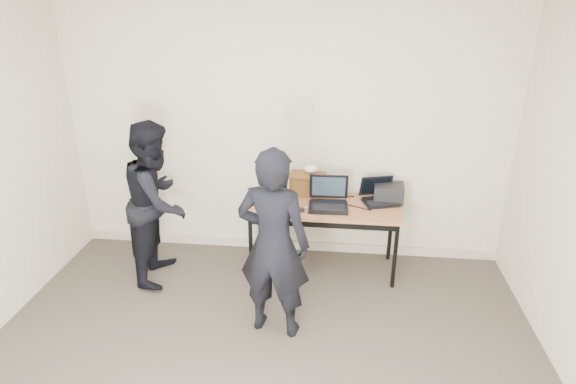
# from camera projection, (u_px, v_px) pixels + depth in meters

# --- Properties ---
(room) EXTENTS (4.60, 4.60, 2.80)m
(room) POSITION_uv_depth(u_px,v_px,m) (241.00, 235.00, 2.78)
(room) COLOR #443D33
(room) RESTS_ON ground
(desk) EXTENTS (1.50, 0.66, 0.72)m
(desk) POSITION_uv_depth(u_px,v_px,m) (324.00, 211.00, 4.71)
(desk) COLOR #925C37
(desk) RESTS_ON ground
(laptop_beige) EXTENTS (0.30, 0.30, 0.22)m
(laptop_beige) POSITION_uv_depth(u_px,v_px,m) (276.00, 199.00, 4.72)
(laptop_beige) COLOR beige
(laptop_beige) RESTS_ON desk
(laptop_center) EXTENTS (0.38, 0.37, 0.29)m
(laptop_center) POSITION_uv_depth(u_px,v_px,m) (328.00, 200.00, 4.64)
(laptop_center) COLOR black
(laptop_center) RESTS_ON desk
(laptop_right) EXTENTS (0.40, 0.39, 0.24)m
(laptop_right) POSITION_uv_depth(u_px,v_px,m) (379.00, 196.00, 4.75)
(laptop_right) COLOR black
(laptop_right) RESTS_ON desk
(leather_satchel) EXTENTS (0.38, 0.22, 0.25)m
(leather_satchel) POSITION_uv_depth(u_px,v_px,m) (308.00, 184.00, 4.86)
(leather_satchel) COLOR brown
(leather_satchel) RESTS_ON desk
(tissue) EXTENTS (0.15, 0.12, 0.08)m
(tissue) POSITION_uv_depth(u_px,v_px,m) (311.00, 169.00, 4.80)
(tissue) COLOR white
(tissue) RESTS_ON leather_satchel
(equipment_box) EXTENTS (0.30, 0.26, 0.16)m
(equipment_box) POSITION_uv_depth(u_px,v_px,m) (389.00, 192.00, 4.77)
(equipment_box) COLOR black
(equipment_box) RESTS_ON desk
(power_brick) EXTENTS (0.09, 0.06, 0.03)m
(power_brick) POSITION_uv_depth(u_px,v_px,m) (300.00, 210.00, 4.55)
(power_brick) COLOR black
(power_brick) RESTS_ON desk
(cables) EXTENTS (1.01, 0.43, 0.01)m
(cables) POSITION_uv_depth(u_px,v_px,m) (320.00, 205.00, 4.68)
(cables) COLOR black
(cables) RESTS_ON desk
(person_typist) EXTENTS (0.64, 0.48, 1.61)m
(person_typist) POSITION_uv_depth(u_px,v_px,m) (274.00, 245.00, 3.79)
(person_typist) COLOR black
(person_typist) RESTS_ON ground
(person_observer) EXTENTS (0.64, 0.80, 1.58)m
(person_observer) POSITION_uv_depth(u_px,v_px,m) (157.00, 202.00, 4.59)
(person_observer) COLOR black
(person_observer) RESTS_ON ground
(baseboard) EXTENTS (4.50, 0.03, 0.10)m
(baseboard) POSITION_uv_depth(u_px,v_px,m) (285.00, 244.00, 5.33)
(baseboard) COLOR #B7AC98
(baseboard) RESTS_ON ground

